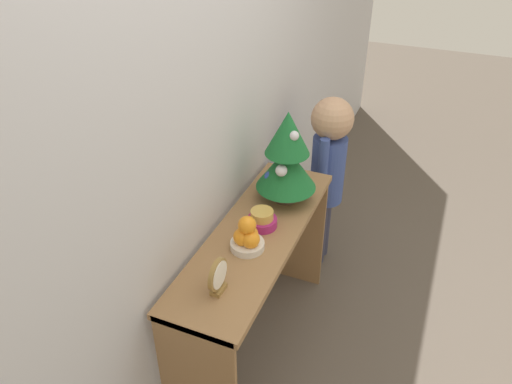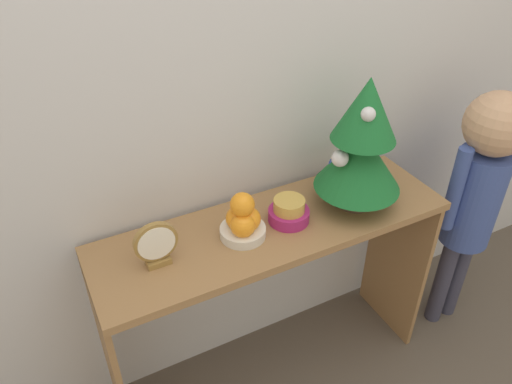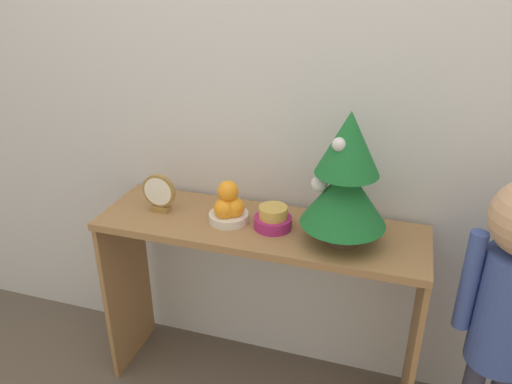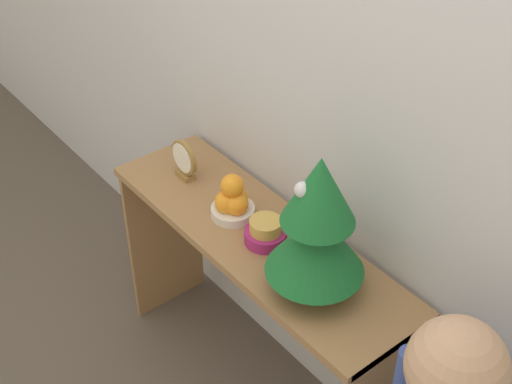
% 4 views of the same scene
% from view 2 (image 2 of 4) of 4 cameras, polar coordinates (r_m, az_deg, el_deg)
% --- Properties ---
extents(back_wall, '(7.00, 0.05, 2.50)m').
position_cam_2_polar(back_wall, '(1.66, -1.62, 13.14)').
color(back_wall, silver).
rests_on(back_wall, ground_plane).
extents(console_table, '(1.26, 0.38, 0.80)m').
position_cam_2_polar(console_table, '(1.83, 1.95, -8.18)').
color(console_table, olive).
rests_on(console_table, ground_plane).
extents(mini_tree, '(0.30, 0.30, 0.48)m').
position_cam_2_polar(mini_tree, '(1.70, 11.98, 5.33)').
color(mini_tree, '#4C3828').
rests_on(mini_tree, console_table).
extents(fruit_bowl, '(0.15, 0.15, 0.17)m').
position_cam_2_polar(fruit_bowl, '(1.62, -1.51, -3.32)').
color(fruit_bowl, silver).
rests_on(fruit_bowl, console_table).
extents(singing_bowl, '(0.14, 0.14, 0.09)m').
position_cam_2_polar(singing_bowl, '(1.70, 3.78, -2.25)').
color(singing_bowl, '#9E2366').
rests_on(singing_bowl, console_table).
extents(desk_clock, '(0.14, 0.04, 0.16)m').
position_cam_2_polar(desk_clock, '(1.54, -11.34, -5.93)').
color(desk_clock, olive).
rests_on(desk_clock, console_table).
extents(child_figure, '(0.32, 0.25, 1.15)m').
position_cam_2_polar(child_figure, '(2.17, 24.16, 0.98)').
color(child_figure, '#38384C').
rests_on(child_figure, ground_plane).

